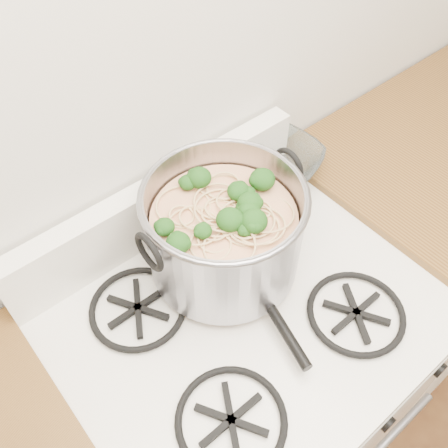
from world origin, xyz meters
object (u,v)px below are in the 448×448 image
spatula (246,267)px  glass_bowl (260,169)px  stock_pot (224,232)px  gas_range (242,398)px

spatula → glass_bowl: 0.31m
stock_pot → gas_range: bearing=-107.5°
gas_range → stock_pot: bearing=72.5°
gas_range → glass_bowl: glass_bowl is taller
stock_pot → spatula: (0.02, -0.05, -0.09)m
stock_pot → glass_bowl: 0.31m
stock_pot → spatula: 0.10m
spatula → gas_range: bearing=-113.9°
gas_range → spatula: 0.51m
gas_range → spatula: bearing=51.6°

